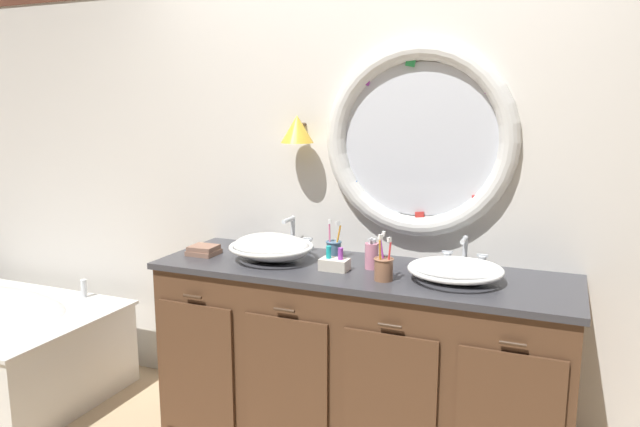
{
  "coord_description": "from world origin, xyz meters",
  "views": [
    {
      "loc": [
        0.94,
        -2.29,
        1.66
      ],
      "look_at": [
        -0.12,
        0.25,
        1.15
      ],
      "focal_mm": 33.12,
      "sensor_mm": 36.0,
      "label": 1
    }
  ],
  "objects_px": {
    "sink_basin_left": "(271,247)",
    "toothbrush_holder_right": "(384,268)",
    "folded_hand_towel": "(204,250)",
    "toothbrush_holder_left": "(334,248)",
    "soap_dispenser": "(372,255)",
    "sink_basin_right": "(455,270)",
    "toiletry_basket": "(335,263)"
  },
  "relations": [
    {
      "from": "toiletry_basket",
      "to": "soap_dispenser",
      "type": "bearing_deg",
      "value": 31.23
    },
    {
      "from": "sink_basin_right",
      "to": "toiletry_basket",
      "type": "bearing_deg",
      "value": -175.5
    },
    {
      "from": "sink_basin_right",
      "to": "toothbrush_holder_right",
      "type": "distance_m",
      "value": 0.31
    },
    {
      "from": "soap_dispenser",
      "to": "toiletry_basket",
      "type": "xyz_separation_m",
      "value": [
        -0.15,
        -0.09,
        -0.03
      ]
    },
    {
      "from": "sink_basin_right",
      "to": "toothbrush_holder_right",
      "type": "height_order",
      "value": "toothbrush_holder_right"
    },
    {
      "from": "sink_basin_left",
      "to": "toothbrush_holder_right",
      "type": "bearing_deg",
      "value": -10.19
    },
    {
      "from": "toothbrush_holder_left",
      "to": "toothbrush_holder_right",
      "type": "height_order",
      "value": "toothbrush_holder_right"
    },
    {
      "from": "sink_basin_left",
      "to": "soap_dispenser",
      "type": "bearing_deg",
      "value": 5.5
    },
    {
      "from": "toothbrush_holder_right",
      "to": "sink_basin_left",
      "type": "bearing_deg",
      "value": 169.81
    },
    {
      "from": "sink_basin_left",
      "to": "sink_basin_right",
      "type": "distance_m",
      "value": 0.9
    },
    {
      "from": "toothbrush_holder_left",
      "to": "folded_hand_towel",
      "type": "bearing_deg",
      "value": -162.37
    },
    {
      "from": "folded_hand_towel",
      "to": "toiletry_basket",
      "type": "bearing_deg",
      "value": -0.86
    },
    {
      "from": "toothbrush_holder_left",
      "to": "toiletry_basket",
      "type": "xyz_separation_m",
      "value": [
        0.09,
        -0.21,
        -0.02
      ]
    },
    {
      "from": "soap_dispenser",
      "to": "folded_hand_towel",
      "type": "bearing_deg",
      "value": -174.74
    },
    {
      "from": "sink_basin_right",
      "to": "folded_hand_towel",
      "type": "distance_m",
      "value": 1.28
    },
    {
      "from": "toothbrush_holder_right",
      "to": "soap_dispenser",
      "type": "relative_size",
      "value": 1.42
    },
    {
      "from": "sink_basin_right",
      "to": "soap_dispenser",
      "type": "xyz_separation_m",
      "value": [
        -0.4,
        0.05,
        0.02
      ]
    },
    {
      "from": "sink_basin_right",
      "to": "toothbrush_holder_left",
      "type": "xyz_separation_m",
      "value": [
        -0.64,
        0.17,
        -0.0
      ]
    },
    {
      "from": "toothbrush_holder_left",
      "to": "soap_dispenser",
      "type": "xyz_separation_m",
      "value": [
        0.24,
        -0.12,
        0.02
      ]
    },
    {
      "from": "soap_dispenser",
      "to": "folded_hand_towel",
      "type": "relative_size",
      "value": 1.06
    },
    {
      "from": "sink_basin_right",
      "to": "toiletry_basket",
      "type": "distance_m",
      "value": 0.55
    },
    {
      "from": "sink_basin_left",
      "to": "soap_dispenser",
      "type": "height_order",
      "value": "soap_dispenser"
    },
    {
      "from": "sink_basin_left",
      "to": "toiletry_basket",
      "type": "relative_size",
      "value": 3.19
    },
    {
      "from": "sink_basin_left",
      "to": "folded_hand_towel",
      "type": "relative_size",
      "value": 2.92
    },
    {
      "from": "sink_basin_left",
      "to": "toiletry_basket",
      "type": "height_order",
      "value": "sink_basin_left"
    },
    {
      "from": "toothbrush_holder_left",
      "to": "soap_dispenser",
      "type": "bearing_deg",
      "value": -27.13
    },
    {
      "from": "toothbrush_holder_left",
      "to": "folded_hand_towel",
      "type": "height_order",
      "value": "toothbrush_holder_left"
    },
    {
      "from": "toothbrush_holder_right",
      "to": "soap_dispenser",
      "type": "xyz_separation_m",
      "value": [
        -0.11,
        0.16,
        0.01
      ]
    },
    {
      "from": "folded_hand_towel",
      "to": "toothbrush_holder_left",
      "type": "bearing_deg",
      "value": 17.63
    },
    {
      "from": "folded_hand_towel",
      "to": "sink_basin_right",
      "type": "bearing_deg",
      "value": 1.45
    },
    {
      "from": "sink_basin_left",
      "to": "sink_basin_right",
      "type": "relative_size",
      "value": 1.01
    },
    {
      "from": "toothbrush_holder_left",
      "to": "toiletry_basket",
      "type": "relative_size",
      "value": 1.49
    }
  ]
}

